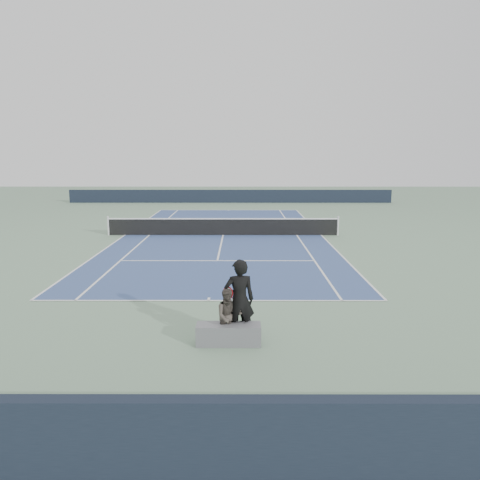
{
  "coord_description": "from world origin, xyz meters",
  "views": [
    {
      "loc": [
        1.0,
        -25.7,
        4.45
      ],
      "look_at": [
        0.96,
        -7.46,
        1.1
      ],
      "focal_mm": 35.0,
      "sensor_mm": 36.0,
      "label": 1
    }
  ],
  "objects_px": {
    "tennis_net": "(223,226)",
    "tennis_ball": "(225,344)",
    "spectator_bench": "(229,325)",
    "tennis_player": "(239,300)"
  },
  "relations": [
    {
      "from": "tennis_net",
      "to": "tennis_ball",
      "type": "bearing_deg",
      "value": -87.7
    },
    {
      "from": "tennis_net",
      "to": "tennis_ball",
      "type": "relative_size",
      "value": 178.55
    },
    {
      "from": "tennis_net",
      "to": "spectator_bench",
      "type": "xyz_separation_m",
      "value": [
        0.71,
        -15.2,
        -0.02
      ]
    },
    {
      "from": "tennis_ball",
      "to": "spectator_bench",
      "type": "height_order",
      "value": "spectator_bench"
    },
    {
      "from": "tennis_ball",
      "to": "spectator_bench",
      "type": "relative_size",
      "value": 0.05
    },
    {
      "from": "tennis_ball",
      "to": "tennis_net",
      "type": "bearing_deg",
      "value": 92.3
    },
    {
      "from": "tennis_player",
      "to": "spectator_bench",
      "type": "relative_size",
      "value": 1.25
    },
    {
      "from": "spectator_bench",
      "to": "tennis_player",
      "type": "bearing_deg",
      "value": 47.74
    },
    {
      "from": "tennis_player",
      "to": "tennis_ball",
      "type": "height_order",
      "value": "tennis_player"
    },
    {
      "from": "tennis_net",
      "to": "tennis_player",
      "type": "relative_size",
      "value": 6.42
    }
  ]
}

